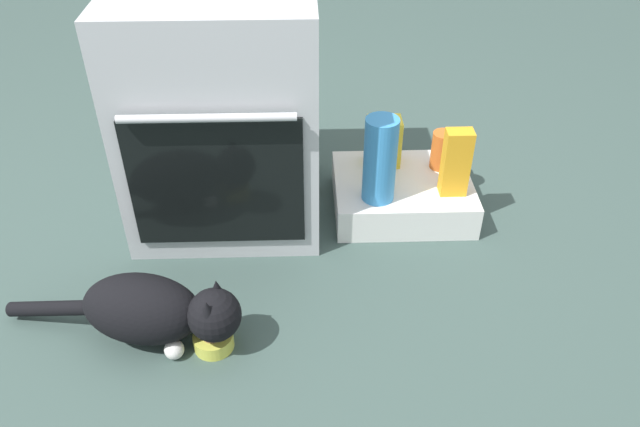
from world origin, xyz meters
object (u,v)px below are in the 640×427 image
oven (222,110)px  sauce_jar (442,150)px  cat (154,310)px  snack_bag (384,142)px  food_bowl (213,340)px  juice_carton (456,163)px  water_bottle (380,160)px  pantry_cabinet (402,194)px

oven → sauce_jar: 0.79m
cat → snack_bag: (0.71, 0.72, 0.10)m
food_bowl → juice_carton: 0.98m
water_bottle → juice_carton: 0.26m
oven → snack_bag: (0.56, 0.09, -0.19)m
snack_bag → cat: bearing=-134.6°
pantry_cabinet → water_bottle: 0.26m
sauce_jar → food_bowl: bearing=-136.5°
pantry_cabinet → sauce_jar: (0.15, 0.08, 0.13)m
juice_carton → pantry_cabinet: bearing=152.1°
oven → pantry_cabinet: (0.62, -0.02, -0.34)m
oven → food_bowl: (0.00, -0.66, -0.37)m
pantry_cabinet → juice_carton: (0.16, -0.08, 0.18)m
pantry_cabinet → snack_bag: 0.20m
water_bottle → oven: bearing=166.3°
juice_carton → snack_bag: (-0.22, 0.20, -0.03)m
snack_bag → water_bottle: bearing=-100.7°
pantry_cabinet → snack_bag: bearing=118.8°
pantry_cabinet → juice_carton: 0.25m
cat → snack_bag: bearing=57.6°
snack_bag → juice_carton: bearing=-41.9°
oven → pantry_cabinet: 0.70m
food_bowl → cat: bearing=167.8°
food_bowl → juice_carton: bearing=35.9°
water_bottle → snack_bag: water_bottle is taller
pantry_cabinet → water_bottle: water_bottle is taller
food_bowl → snack_bag: snack_bag is taller
oven → cat: oven is taller
oven → sauce_jar: size_ratio=5.71×
juice_carton → sauce_jar: juice_carton is taller
cat → juice_carton: juice_carton is taller
pantry_cabinet → food_bowl: 0.89m
sauce_jar → snack_bag: bearing=171.0°
oven → juice_carton: size_ratio=3.33×
pantry_cabinet → sauce_jar: bearing=28.7°
food_bowl → sauce_jar: sauce_jar is taller
pantry_cabinet → snack_bag: size_ratio=2.70×
food_bowl → cat: cat is taller
juice_carton → sauce_jar: bearing=93.3°
cat → oven: bearing=88.3°
oven → snack_bag: size_ratio=4.44×
water_bottle → cat: bearing=-143.1°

